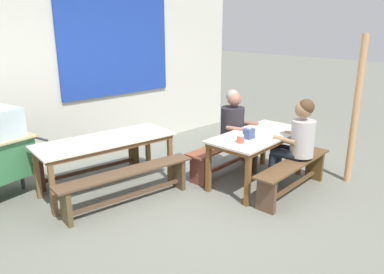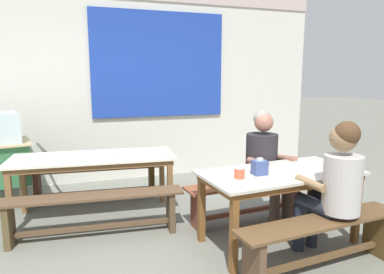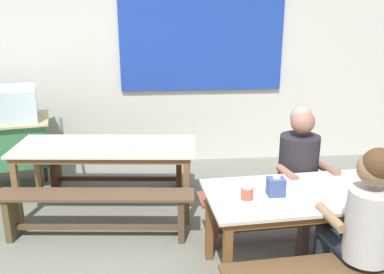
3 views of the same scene
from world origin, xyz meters
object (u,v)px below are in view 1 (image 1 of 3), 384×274
object	(u,v)px
person_near_front	(297,138)
soup_bowl	(122,136)
tissue_box	(249,133)
condiment_jar	(240,139)
dining_table_near	(258,139)
person_right_near_table	(236,125)
bench_far_back	(90,157)
wooden_support_post	(356,111)
bench_far_front	(128,182)
dining_table_far	(105,144)
bench_near_back	(225,154)
bench_near_front	(293,173)

from	to	relation	value
person_near_front	soup_bowl	distance (m)	2.37
tissue_box	condiment_jar	world-z (taller)	tissue_box
dining_table_near	person_right_near_table	size ratio (longest dim) A/B	1.27
bench_far_back	soup_bowl	size ratio (longest dim) A/B	13.20
soup_bowl	wooden_support_post	distance (m)	3.25
dining_table_near	bench_far_front	world-z (taller)	dining_table_near
bench_far_back	person_right_near_table	distance (m)	2.24
dining_table_far	bench_far_front	xyz separation A→B (m)	(-0.05, -0.57, -0.35)
bench_far_front	bench_near_back	xyz separation A→B (m)	(1.69, -0.11, -0.01)
person_right_near_table	condiment_jar	world-z (taller)	person_right_near_table
dining_table_far	bench_near_front	distance (m)	2.55
person_near_front	soup_bowl	world-z (taller)	person_near_front
person_near_front	condiment_jar	world-z (taller)	person_near_front
dining_table_near	bench_far_back	size ratio (longest dim) A/B	0.93
bench_far_back	bench_near_front	bearing A→B (deg)	-54.95
dining_table_far	condiment_jar	size ratio (longest dim) A/B	17.83
bench_far_front	soup_bowl	bearing A→B (deg)	62.19
dining_table_far	condiment_jar	bearing A→B (deg)	-48.09
tissue_box	condiment_jar	size ratio (longest dim) A/B	1.50
wooden_support_post	tissue_box	bearing A→B (deg)	146.08
bench_near_front	wooden_support_post	size ratio (longest dim) A/B	0.77
bench_far_back	bench_near_front	xyz separation A→B (m)	(1.69, -2.40, -0.01)
dining_table_near	bench_near_front	size ratio (longest dim) A/B	1.01
dining_table_near	bench_near_back	size ratio (longest dim) A/B	1.08
bench_far_back	wooden_support_post	bearing A→B (deg)	-45.65
person_right_near_table	wooden_support_post	bearing A→B (deg)	-58.02
dining_table_far	person_right_near_table	bearing A→B (deg)	-21.93
bench_far_front	bench_far_back	bearing A→B (deg)	85.16
person_right_near_table	tissue_box	xyz separation A→B (m)	(-0.39, -0.56, 0.07)
person_near_front	dining_table_far	bearing A→B (deg)	137.66
dining_table_near	dining_table_far	bearing A→B (deg)	143.25
bench_far_front	condiment_jar	bearing A→B (deg)	-31.55
bench_near_front	soup_bowl	world-z (taller)	soup_bowl
bench_near_back	wooden_support_post	xyz separation A→B (m)	(1.07, -1.46, 0.75)
bench_far_back	bench_near_back	world-z (taller)	same
person_near_front	condiment_jar	xyz separation A→B (m)	(-0.71, 0.40, 0.04)
bench_far_back	wooden_support_post	world-z (taller)	wooden_support_post
bench_far_back	tissue_box	xyz separation A→B (m)	(1.39, -1.86, 0.49)
person_right_near_table	wooden_support_post	distance (m)	1.69
bench_far_front	tissue_box	world-z (taller)	tissue_box
person_right_near_table	condiment_jar	xyz separation A→B (m)	(-0.62, -0.61, 0.05)
dining_table_near	condiment_jar	size ratio (longest dim) A/B	15.17
dining_table_far	soup_bowl	distance (m)	0.24
bench_far_front	bench_near_back	world-z (taller)	same
bench_near_back	condiment_jar	world-z (taller)	condiment_jar
bench_far_front	tissue_box	xyz separation A→B (m)	(1.48, -0.72, 0.49)
dining_table_near	bench_far_back	bearing A→B (deg)	131.80
wooden_support_post	dining_table_far	bearing A→B (deg)	141.58
dining_table_far	dining_table_near	distance (m)	2.10
bench_near_front	condiment_jar	bearing A→B (deg)	137.27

